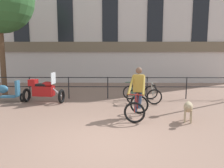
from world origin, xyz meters
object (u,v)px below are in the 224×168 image
dog (188,108)px  parked_motorcycle (43,90)px  parked_bicycle_mid_left (153,94)px  parked_bicycle_near_lamp (132,94)px  parked_scooter (7,92)px  cyclist_with_bike (138,95)px

dog → parked_motorcycle: parked_motorcycle is taller
parked_bicycle_mid_left → parked_bicycle_near_lamp: bearing=1.3°
dog → parked_motorcycle: 6.09m
parked_bicycle_near_lamp → parked_scooter: bearing=-5.2°
parked_bicycle_near_lamp → parked_bicycle_mid_left: 0.93m
cyclist_with_bike → parked_bicycle_mid_left: bearing=82.7°
dog → cyclist_with_bike: bearing=178.4°
parked_motorcycle → parked_bicycle_mid_left: 4.85m
parked_bicycle_mid_left → parked_scooter: bearing=2.0°
cyclist_with_bike → parked_motorcycle: 4.46m
parked_motorcycle → cyclist_with_bike: bearing=-110.5°
parked_bicycle_near_lamp → parked_scooter: (-5.58, -0.08, 0.10)m
cyclist_with_bike → parked_motorcycle: cyclist_with_bike is taller
dog → parked_bicycle_mid_left: 2.95m
parked_motorcycle → parked_bicycle_mid_left: size_ratio=1.62×
parked_scooter → parked_motorcycle: bearing=-96.0°
dog → parked_bicycle_near_lamp: (-1.57, 2.87, -0.11)m
parked_scooter → dog: bearing=-112.1°
parked_bicycle_mid_left → parked_scooter: 6.51m
cyclist_with_bike → parked_bicycle_mid_left: cyclist_with_bike is taller
cyclist_with_bike → dog: size_ratio=1.99×
cyclist_with_bike → dog: cyclist_with_bike is taller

